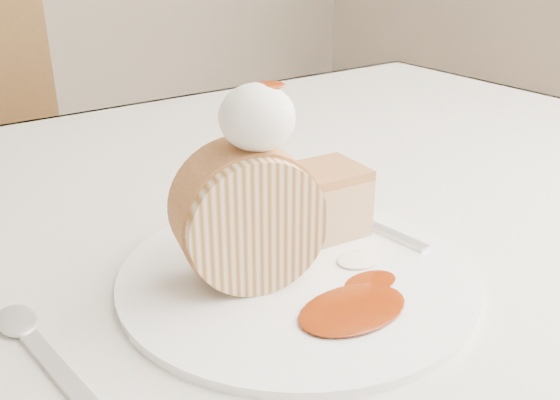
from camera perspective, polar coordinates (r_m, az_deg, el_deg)
table at (r=0.70m, az=-4.16°, el=-7.16°), size 1.40×0.90×0.75m
plate at (r=0.52m, az=1.54°, el=-6.88°), size 0.32×0.32×0.01m
roulade_slice at (r=0.49m, az=-2.90°, el=-1.52°), size 0.12×0.09×0.11m
cake_chunk at (r=0.58m, az=4.18°, el=-0.39°), size 0.07×0.07×0.05m
whipped_cream at (r=0.46m, az=-2.12°, el=7.56°), size 0.06×0.06×0.05m
caramel_drizzle at (r=0.46m, az=-1.20°, el=11.15°), size 0.03×0.02×0.01m
caramel_pool at (r=0.47m, az=6.66°, el=-9.85°), size 0.10×0.07×0.00m
fork at (r=0.60m, az=8.43°, el=-2.32°), size 0.04×0.18×0.00m
spoon at (r=0.44m, az=-18.70°, el=-15.57°), size 0.04×0.17×0.00m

